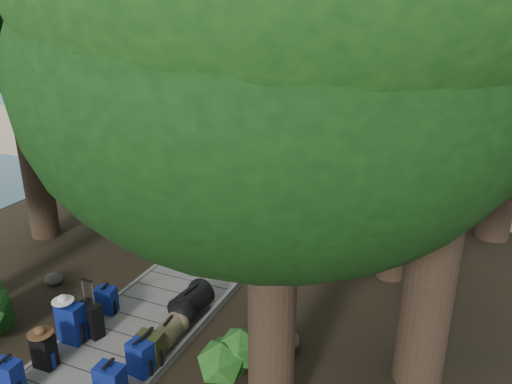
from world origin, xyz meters
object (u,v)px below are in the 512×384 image
at_px(backpack_left_c, 71,321).
at_px(backpack_right_b, 111,384).
at_px(backpack_left_a, 9,378).
at_px(backpack_right_c, 140,357).
at_px(duffel_right_black, 192,302).
at_px(backpack_left_b, 44,349).
at_px(kayak, 248,146).
at_px(duffel_right_khaki, 169,331).
at_px(sun_lounger, 410,157).
at_px(suitcase_on_boardwalk, 92,319).
at_px(backpack_right_d, 150,347).
at_px(lone_suitcase_on_sand, 326,162).
at_px(backpack_left_d, 106,299).

xyz_separation_m(backpack_left_c, backpack_right_b, (1.53, -0.90, -0.03)).
height_order(backpack_left_a, backpack_right_c, backpack_left_a).
distance_m(backpack_right_b, duffel_right_black, 2.39).
xyz_separation_m(backpack_left_b, kayak, (-2.39, 13.03, -0.26)).
height_order(backpack_left_b, duffel_right_black, backpack_left_b).
relative_size(backpack_right_c, duffel_right_black, 0.79).
relative_size(duffel_right_khaki, kayak, 0.19).
bearing_deg(sun_lounger, suitcase_on_boardwalk, -108.81).
relative_size(backpack_left_b, backpack_left_c, 0.81).
bearing_deg(backpack_right_c, backpack_left_c, 179.45).
height_order(backpack_right_d, kayak, backpack_right_d).
height_order(backpack_right_c, duffel_right_khaki, backpack_right_c).
xyz_separation_m(backpack_left_b, backpack_right_b, (1.47, -0.23, 0.04)).
bearing_deg(lone_suitcase_on_sand, backpack_right_b, -92.07).
distance_m(backpack_right_c, sun_lounger, 13.12).
bearing_deg(backpack_left_a, lone_suitcase_on_sand, 81.21).
bearing_deg(backpack_left_d, backpack_left_b, -95.58).
distance_m(duffel_right_black, sun_lounger, 11.46).
distance_m(backpack_right_b, duffel_right_khaki, 1.55).
height_order(backpack_left_d, backpack_right_d, backpack_right_d).
height_order(backpack_left_a, lone_suitcase_on_sand, backpack_left_a).
height_order(backpack_right_b, kayak, backpack_right_b).
xyz_separation_m(kayak, sun_lounger, (6.20, 0.33, 0.16)).
distance_m(backpack_left_c, lone_suitcase_on_sand, 11.08).
bearing_deg(backpack_right_c, backpack_right_b, -82.66).
distance_m(backpack_left_d, duffel_right_black, 1.57).
relative_size(backpack_right_b, backpack_right_d, 1.17).
height_order(backpack_right_b, backpack_right_c, backpack_right_b).
height_order(backpack_right_d, duffel_right_khaki, backpack_right_d).
xyz_separation_m(backpack_right_d, lone_suitcase_on_sand, (-0.30, 10.98, -0.11)).
relative_size(backpack_left_d, lone_suitcase_on_sand, 0.94).
height_order(backpack_left_c, suitcase_on_boardwalk, backpack_left_c).
bearing_deg(backpack_right_d, sun_lounger, 75.45).
xyz_separation_m(backpack_left_a, duffel_right_black, (1.32, 2.86, -0.10)).
xyz_separation_m(backpack_right_b, sun_lounger, (2.34, 13.58, -0.14)).
bearing_deg(duffel_right_black, backpack_right_c, -79.32).
xyz_separation_m(lone_suitcase_on_sand, kayak, (-3.57, 1.35, -0.14)).
bearing_deg(backpack_right_b, backpack_right_d, 87.15).
height_order(lone_suitcase_on_sand, kayak, lone_suitcase_on_sand).
bearing_deg(duffel_right_khaki, backpack_right_b, -94.15).
bearing_deg(backpack_left_c, kayak, 98.91).
bearing_deg(backpack_left_d, backpack_right_d, -37.87).
bearing_deg(backpack_left_d, suitcase_on_boardwalk, -79.28).
bearing_deg(backpack_left_d, kayak, 92.63).
bearing_deg(duffel_right_khaki, suitcase_on_boardwalk, -169.26).
bearing_deg(backpack_right_b, backpack_left_a, -164.04).
relative_size(backpack_right_b, lone_suitcase_on_sand, 1.22).
distance_m(backpack_left_d, lone_suitcase_on_sand, 10.19).
bearing_deg(backpack_right_d, backpack_right_b, -94.28).
distance_m(backpack_left_d, sun_lounger, 12.41).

